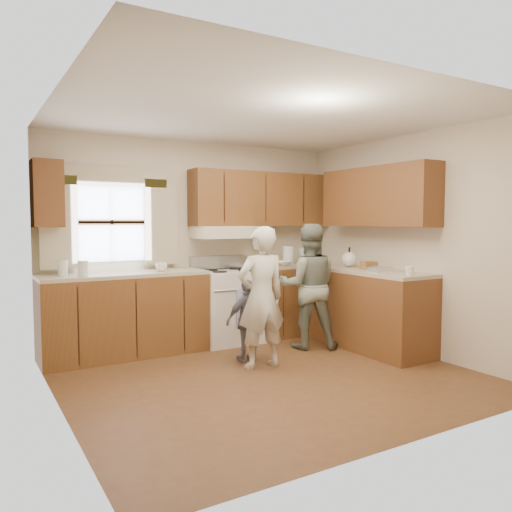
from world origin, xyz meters
TOP-DOWN VIEW (x-y plane):
  - room at (0.00, 0.00)m, footprint 3.80×3.80m
  - kitchen_fixtures at (0.61, 1.08)m, footprint 3.80×2.25m
  - stove at (0.30, 1.44)m, footprint 0.76×0.67m
  - woman_left at (0.09, 0.28)m, footprint 0.55×0.38m
  - woman_right at (1.00, 0.69)m, footprint 0.90×0.84m
  - child at (0.10, 0.56)m, footprint 0.53×0.23m

SIDE VIEW (x-z plane):
  - child at x=0.10m, z-range 0.00..0.89m
  - stove at x=0.30m, z-range -0.07..1.00m
  - woman_left at x=0.09m, z-range 0.00..1.46m
  - woman_right at x=1.00m, z-range 0.00..1.48m
  - kitchen_fixtures at x=0.61m, z-range -0.24..1.91m
  - room at x=0.00m, z-range -0.65..3.15m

